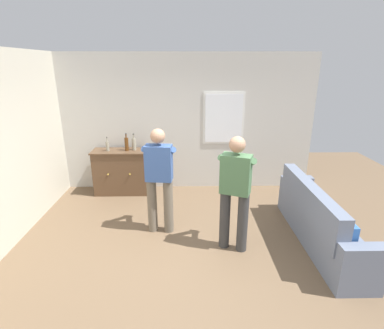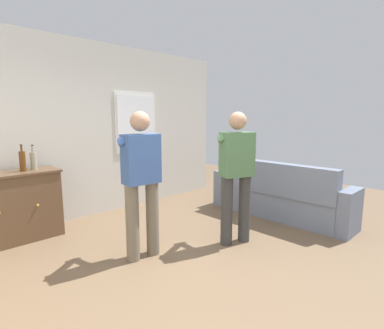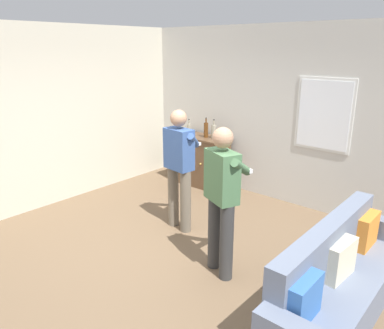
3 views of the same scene
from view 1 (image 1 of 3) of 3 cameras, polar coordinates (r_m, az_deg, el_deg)
name	(u,v)px [view 1 (image 1 of 3)]	position (r m, az deg, el deg)	size (l,w,h in m)	color
ground	(189,259)	(4.36, -0.52, -17.49)	(10.40, 10.40, 0.00)	brown
wall_back_with_window	(189,123)	(6.29, -0.59, 7.92)	(5.20, 0.15, 2.80)	beige
couch	(317,221)	(4.90, 22.78, -9.85)	(0.57, 2.34, 0.92)	slate
sideboard_cabinet	(122,172)	(6.34, -13.28, -1.34)	(1.12, 0.49, 0.92)	brown
bottle_wine_green	(134,144)	(6.15, -10.98, 3.87)	(0.08, 0.08, 0.33)	gray
bottle_liquor_amber	(108,146)	(6.20, -15.79, 3.41)	(0.07, 0.07, 0.29)	gray
bottle_spirits_clear	(127,144)	(6.14, -12.36, 3.86)	(0.08, 0.08, 0.35)	#593314
person_standing_left	(159,176)	(4.61, -6.23, -2.24)	(0.55, 0.50, 1.68)	#6B6051
person_standing_right	(235,189)	(4.18, 8.25, -4.59)	(0.52, 0.52, 1.68)	#383838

